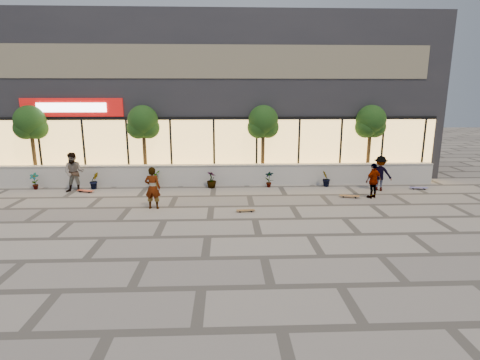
{
  "coord_description": "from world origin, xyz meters",
  "views": [
    {
      "loc": [
        0.59,
        -11.23,
        4.39
      ],
      "look_at": [
        1.12,
        2.36,
        1.3
      ],
      "focal_mm": 28.0,
      "sensor_mm": 36.0,
      "label": 1
    }
  ],
  "objects_px": {
    "tree_west": "(30,124)",
    "skater_center": "(153,188)",
    "skater_left": "(74,172)",
    "skateboard_right_far": "(419,188)",
    "tree_midwest": "(143,124)",
    "skater_right_near": "(373,181)",
    "skateboard_right_near": "(350,196)",
    "tree_east": "(371,123)",
    "skateboard_center": "(246,210)",
    "skater_right_far": "(380,173)",
    "tree_mideast": "(263,124)",
    "skateboard_left": "(85,191)"
  },
  "relations": [
    {
      "from": "tree_west",
      "to": "skater_center",
      "type": "height_order",
      "value": "tree_west"
    },
    {
      "from": "skater_left",
      "to": "skateboard_right_far",
      "type": "distance_m",
      "value": 16.2
    },
    {
      "from": "tree_midwest",
      "to": "skater_left",
      "type": "distance_m",
      "value": 3.98
    },
    {
      "from": "skater_right_near",
      "to": "skateboard_right_near",
      "type": "relative_size",
      "value": 1.78
    },
    {
      "from": "tree_east",
      "to": "skateboard_right_far",
      "type": "height_order",
      "value": "tree_east"
    },
    {
      "from": "tree_midwest",
      "to": "skateboard_right_near",
      "type": "distance_m",
      "value": 10.48
    },
    {
      "from": "skater_left",
      "to": "skateboard_center",
      "type": "xyz_separation_m",
      "value": [
        7.72,
        -3.37,
        -0.85
      ]
    },
    {
      "from": "tree_east",
      "to": "skater_right_far",
      "type": "height_order",
      "value": "tree_east"
    },
    {
      "from": "tree_mideast",
      "to": "skateboard_right_near",
      "type": "relative_size",
      "value": 4.54
    },
    {
      "from": "tree_midwest",
      "to": "skateboard_left",
      "type": "distance_m",
      "value": 4.23
    },
    {
      "from": "skateboard_left",
      "to": "skateboard_right_near",
      "type": "height_order",
      "value": "skateboard_right_near"
    },
    {
      "from": "skater_left",
      "to": "skateboard_left",
      "type": "bearing_deg",
      "value": -17.74
    },
    {
      "from": "skateboard_right_near",
      "to": "tree_midwest",
      "type": "bearing_deg",
      "value": 177.12
    },
    {
      "from": "skateboard_right_far",
      "to": "skateboard_center",
      "type": "bearing_deg",
      "value": -151.7
    },
    {
      "from": "skater_right_far",
      "to": "skateboard_center",
      "type": "height_order",
      "value": "skater_right_far"
    },
    {
      "from": "tree_west",
      "to": "skater_right_far",
      "type": "relative_size",
      "value": 2.39
    },
    {
      "from": "skater_right_near",
      "to": "skateboard_center",
      "type": "xyz_separation_m",
      "value": [
        -5.66,
        -1.83,
        -0.7
      ]
    },
    {
      "from": "tree_mideast",
      "to": "skater_right_far",
      "type": "bearing_deg",
      "value": -21.37
    },
    {
      "from": "skateboard_right_near",
      "to": "skateboard_center",
      "type": "bearing_deg",
      "value": -141.79
    },
    {
      "from": "skater_center",
      "to": "skater_right_far",
      "type": "height_order",
      "value": "skater_center"
    },
    {
      "from": "tree_mideast",
      "to": "skateboard_center",
      "type": "height_order",
      "value": "tree_mideast"
    },
    {
      "from": "tree_midwest",
      "to": "tree_east",
      "type": "distance_m",
      "value": 11.5
    },
    {
      "from": "tree_east",
      "to": "skateboard_left",
      "type": "height_order",
      "value": "tree_east"
    },
    {
      "from": "tree_midwest",
      "to": "tree_east",
      "type": "bearing_deg",
      "value": 0.0
    },
    {
      "from": "skater_center",
      "to": "skateboard_right_far",
      "type": "relative_size",
      "value": 1.99
    },
    {
      "from": "skateboard_left",
      "to": "skateboard_right_far",
      "type": "height_order",
      "value": "same"
    },
    {
      "from": "tree_midwest",
      "to": "skater_right_near",
      "type": "bearing_deg",
      "value": -17.72
    },
    {
      "from": "tree_mideast",
      "to": "skateboard_left",
      "type": "xyz_separation_m",
      "value": [
        -8.4,
        -1.92,
        -2.9
      ]
    },
    {
      "from": "skater_right_near",
      "to": "tree_east",
      "type": "bearing_deg",
      "value": -135.04
    },
    {
      "from": "skater_center",
      "to": "skateboard_left",
      "type": "height_order",
      "value": "skater_center"
    },
    {
      "from": "tree_east",
      "to": "skater_left",
      "type": "bearing_deg",
      "value": -172.79
    },
    {
      "from": "tree_east",
      "to": "skater_right_far",
      "type": "bearing_deg",
      "value": -95.14
    },
    {
      "from": "tree_midwest",
      "to": "skateboard_right_near",
      "type": "bearing_deg",
      "value": -19.19
    },
    {
      "from": "skater_left",
      "to": "skateboard_center",
      "type": "height_order",
      "value": "skater_left"
    },
    {
      "from": "tree_west",
      "to": "skater_right_near",
      "type": "bearing_deg",
      "value": -11.84
    },
    {
      "from": "skater_left",
      "to": "skater_right_near",
      "type": "height_order",
      "value": "skater_left"
    },
    {
      "from": "tree_mideast",
      "to": "skater_right_far",
      "type": "relative_size",
      "value": 2.39
    },
    {
      "from": "tree_midwest",
      "to": "skater_center",
      "type": "bearing_deg",
      "value": -75.08
    },
    {
      "from": "skateboard_left",
      "to": "tree_east",
      "type": "bearing_deg",
      "value": 26.96
    },
    {
      "from": "skater_center",
      "to": "skateboard_right_far",
      "type": "xyz_separation_m",
      "value": [
        12.08,
        2.59,
        -0.75
      ]
    },
    {
      "from": "skater_left",
      "to": "skater_right_near",
      "type": "distance_m",
      "value": 13.47
    },
    {
      "from": "skateboard_center",
      "to": "skateboard_right_near",
      "type": "relative_size",
      "value": 0.83
    },
    {
      "from": "tree_west",
      "to": "skater_left",
      "type": "xyz_separation_m",
      "value": [
        2.62,
        -1.82,
        -2.06
      ]
    },
    {
      "from": "skater_right_near",
      "to": "skater_right_far",
      "type": "relative_size",
      "value": 0.94
    },
    {
      "from": "skater_center",
      "to": "skater_left",
      "type": "distance_m",
      "value": 4.93
    },
    {
      "from": "tree_mideast",
      "to": "skateboard_right_near",
      "type": "bearing_deg",
      "value": -43.33
    },
    {
      "from": "tree_west",
      "to": "skater_left",
      "type": "bearing_deg",
      "value": -34.75
    },
    {
      "from": "tree_west",
      "to": "tree_east",
      "type": "distance_m",
      "value": 17.0
    },
    {
      "from": "skater_center",
      "to": "skater_right_far",
      "type": "distance_m",
      "value": 10.4
    },
    {
      "from": "skater_left",
      "to": "skateboard_center",
      "type": "bearing_deg",
      "value": -28.9
    }
  ]
}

